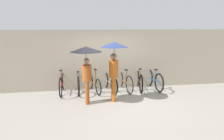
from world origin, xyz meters
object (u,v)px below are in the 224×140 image
Objects in this scene: parked_bicycle_0 at (62,83)px; pedestrian_leading at (86,59)px; parked_bicycle_2 at (94,83)px; parked_bicycle_3 at (109,82)px; parked_bicycle_6 at (154,80)px; parked_bicycle_1 at (78,83)px; pedestrian_center at (114,56)px; parked_bicycle_5 at (139,80)px; parked_bicycle_4 at (124,81)px.

parked_bicycle_0 is 2.06m from pedestrian_leading.
parked_bicycle_2 is 0.63m from parked_bicycle_3.
parked_bicycle_1 is at bearing 84.86° from parked_bicycle_6.
parked_bicycle_3 is 1.81m from pedestrian_center.
pedestrian_center is (0.94, 0.13, 0.05)m from pedestrian_leading.
parked_bicycle_6 is at bearing -83.23° from parked_bicycle_5.
parked_bicycle_1 is 1.01× the size of parked_bicycle_3.
pedestrian_leading is at bearing 111.78° from parked_bicycle_6.
parked_bicycle_0 is 1.88m from parked_bicycle_3.
parked_bicycle_2 is at bearing -86.91° from parked_bicycle_0.
parked_bicycle_1 reaches higher than parked_bicycle_0.
parked_bicycle_4 is 0.91× the size of pedestrian_leading.
pedestrian_center reaches higher than parked_bicycle_6.
parked_bicycle_4 is at bearing -114.73° from pedestrian_center.
parked_bicycle_2 is 0.92× the size of parked_bicycle_4.
pedestrian_center is at bearing -169.30° from parked_bicycle_2.
parked_bicycle_3 is 0.88× the size of pedestrian_leading.
parked_bicycle_0 is 0.97× the size of parked_bicycle_5.
parked_bicycle_1 is 1.88m from parked_bicycle_4.
parked_bicycle_4 is 0.99× the size of parked_bicycle_5.
parked_bicycle_6 is (3.77, -0.01, 0.00)m from parked_bicycle_0.
parked_bicycle_1 is 0.63m from parked_bicycle_2.
parked_bicycle_0 is at bearing 85.14° from parked_bicycle_6.
parked_bicycle_2 is at bearing 78.97° from parked_bicycle_3.
pedestrian_leading is (0.90, -1.44, 1.16)m from parked_bicycle_0.
parked_bicycle_3 is 0.96× the size of parked_bicycle_5.
parked_bicycle_0 reaches higher than parked_bicycle_5.
parked_bicycle_3 is 2.11m from pedestrian_leading.
pedestrian_center is (1.84, -1.31, 1.21)m from parked_bicycle_0.
parked_bicycle_4 reaches higher than parked_bicycle_2.
parked_bicycle_1 is at bearing -72.00° from pedestrian_leading.
pedestrian_leading is (-2.87, -1.43, 1.16)m from parked_bicycle_6.
parked_bicycle_5 is 1.02× the size of parked_bicycle_6.
parked_bicycle_5 is at bearing -101.26° from parked_bicycle_3.
parked_bicycle_1 is at bearing 75.11° from parked_bicycle_2.
parked_bicycle_4 is 1.26m from parked_bicycle_6.
parked_bicycle_5 is 0.63m from parked_bicycle_6.
parked_bicycle_0 reaches higher than parked_bicycle_6.
parked_bicycle_4 is (1.88, 0.01, -0.01)m from parked_bicycle_1.
parked_bicycle_6 is (2.52, -0.01, 0.05)m from parked_bicycle_2.
parked_bicycle_5 is (0.63, -0.01, 0.01)m from parked_bicycle_4.
parked_bicycle_3 is at bearing 84.91° from parked_bicycle_6.
parked_bicycle_1 is at bearing 81.35° from parked_bicycle_4.
pedestrian_leading is (-2.24, -1.45, 1.17)m from parked_bicycle_5.
parked_bicycle_4 is 0.63m from parked_bicycle_5.
parked_bicycle_4 is at bearing -86.18° from parked_bicycle_0.
pedestrian_center reaches higher than pedestrian_leading.
parked_bicycle_5 is at bearing -100.37° from parked_bicycle_4.
parked_bicycle_1 is at bearing -45.65° from pedestrian_center.
parked_bicycle_2 is (0.63, -0.02, -0.04)m from parked_bicycle_1.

